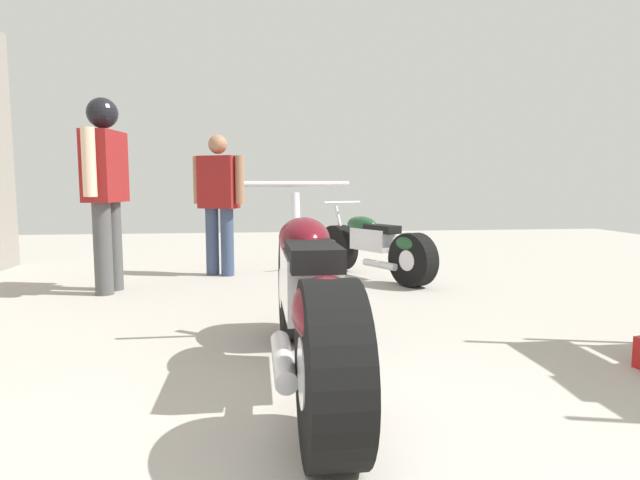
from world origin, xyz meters
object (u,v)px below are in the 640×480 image
at_px(mechanic_in_blue, 219,197).
at_px(mechanic_with_helmet, 105,177).
at_px(motorcycle_black_naked, 375,247).
at_px(motorcycle_maroon_cruiser, 309,301).

height_order(mechanic_in_blue, mechanic_with_helmet, mechanic_with_helmet).
relative_size(mechanic_in_blue, mechanic_with_helmet, 0.86).
xyz_separation_m(motorcycle_black_naked, mechanic_with_helmet, (-2.69, -0.42, 0.75)).
distance_m(motorcycle_maroon_cruiser, motorcycle_black_naked, 3.13).
xyz_separation_m(motorcycle_black_naked, mechanic_in_blue, (-1.70, 0.40, 0.54)).
xyz_separation_m(motorcycle_maroon_cruiser, mechanic_in_blue, (-0.68, 3.36, 0.45)).
relative_size(motorcycle_black_naked, mechanic_in_blue, 1.04).
xyz_separation_m(mechanic_in_blue, mechanic_with_helmet, (-0.99, -0.82, 0.20)).
bearing_deg(motorcycle_maroon_cruiser, motorcycle_black_naked, 71.00).
bearing_deg(mechanic_with_helmet, motorcycle_maroon_cruiser, -56.62).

